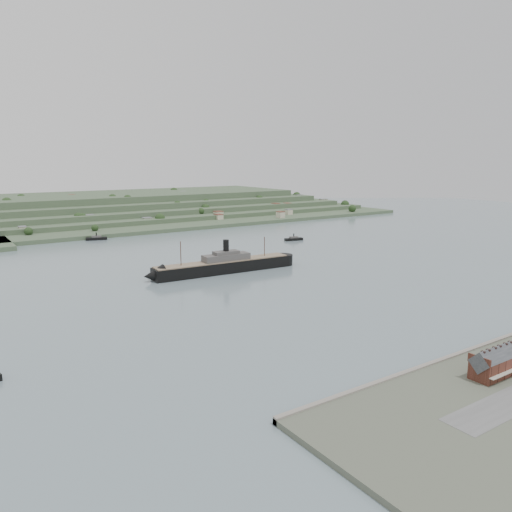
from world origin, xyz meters
TOP-DOWN VIEW (x-y plane):
  - ground at (0.00, 0.00)m, footprint 1400.00×1400.00m
  - far_peninsula at (27.91, 393.10)m, footprint 760.00×309.00m
  - steamship at (-22.95, 34.38)m, footprint 114.01×19.27m
  - ferry_west at (-51.22, 225.00)m, footprint 20.35×10.49m
  - ferry_east at (105.74, 115.37)m, footprint 18.73×8.57m

SIDE VIEW (x-z plane):
  - ground at x=0.00m, z-range 0.00..0.00m
  - ferry_east at x=105.74m, z-range -1.76..5.03m
  - ferry_west at x=-51.22m, z-range -1.91..5.45m
  - steamship at x=-22.95m, z-range -8.62..18.72m
  - far_peninsula at x=27.91m, z-range -3.12..26.88m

